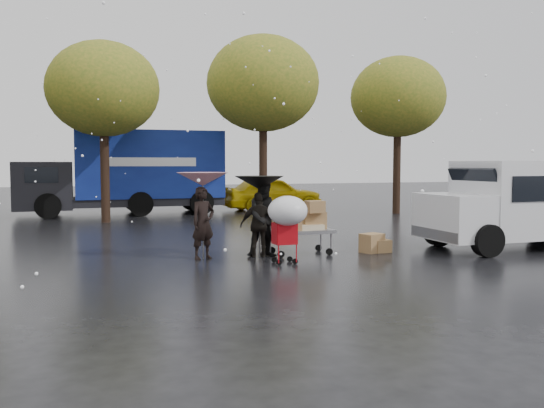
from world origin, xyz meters
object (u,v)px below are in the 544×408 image
object	(u,v)px
vendor_cart	(304,224)
shopping_cart	(287,215)
person_black	(259,225)
person_pink	(203,223)
yellow_taxi	(272,193)
blue_truck	(129,172)
white_van	(523,202)

from	to	relation	value
vendor_cart	shopping_cart	size ratio (longest dim) A/B	1.04
person_black	person_pink	bearing A→B (deg)	1.81
yellow_taxi	vendor_cart	bearing A→B (deg)	160.96
blue_truck	vendor_cart	bearing A→B (deg)	-76.35
shopping_cart	blue_truck	world-z (taller)	blue_truck
person_black	shopping_cart	world-z (taller)	person_black
person_pink	yellow_taxi	xyz separation A→B (m)	(5.74, 12.25, -0.04)
blue_truck	yellow_taxi	distance (m)	6.42
person_pink	vendor_cart	world-z (taller)	person_pink
white_van	shopping_cart	bearing A→B (deg)	-176.36
person_black	vendor_cart	world-z (taller)	person_black
blue_truck	yellow_taxi	xyz separation A→B (m)	(6.34, 0.05, -0.98)
yellow_taxi	shopping_cart	bearing A→B (deg)	158.89
blue_truck	yellow_taxi	world-z (taller)	blue_truck
blue_truck	person_pink	bearing A→B (deg)	-87.18
blue_truck	person_black	bearing A→B (deg)	-81.43
person_black	blue_truck	size ratio (longest dim) A/B	0.18
person_black	vendor_cart	bearing A→B (deg)	-166.59
vendor_cart	blue_truck	xyz separation A→B (m)	(-2.99, 12.30, 1.03)
person_black	white_van	world-z (taller)	white_van
shopping_cart	yellow_taxi	bearing A→B (deg)	72.73
person_pink	white_van	distance (m)	8.09
vendor_cart	white_van	world-z (taller)	white_van
person_pink	yellow_taxi	world-z (taller)	person_pink
person_black	shopping_cart	bearing A→B (deg)	113.07
person_pink	blue_truck	world-z (taller)	blue_truck
person_black	blue_truck	bearing A→B (deg)	-71.73
vendor_cart	person_black	bearing A→B (deg)	-176.29
person_black	shopping_cart	xyz separation A→B (m)	(0.27, -1.12, 0.32)
person_pink	white_van	xyz separation A→B (m)	(8.03, -0.88, 0.35)
white_van	yellow_taxi	size ratio (longest dim) A/B	1.08
vendor_cart	yellow_taxi	bearing A→B (deg)	74.80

